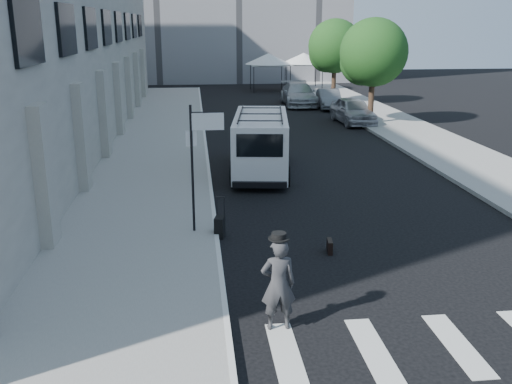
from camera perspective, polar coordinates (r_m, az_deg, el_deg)
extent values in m
plane|color=black|center=(13.37, 5.25, -8.79)|extent=(120.00, 120.00, 0.00)
cube|color=gray|center=(28.44, -9.66, 4.90)|extent=(4.50, 48.00, 0.15)
cube|color=gray|center=(34.31, 13.55, 6.65)|extent=(4.00, 56.00, 0.15)
cube|color=gray|center=(31.15, -23.96, 15.74)|extent=(10.00, 44.00, 12.00)
cylinder|color=black|center=(15.50, -6.39, 2.24)|extent=(0.07, 0.07, 3.50)
cube|color=white|center=(15.34, -6.49, 5.33)|extent=(0.30, 0.03, 0.42)
cube|color=white|center=(15.24, -4.84, 7.03)|extent=(0.85, 0.06, 0.45)
cylinder|color=black|center=(33.67, 11.43, 8.89)|extent=(0.32, 0.32, 2.80)
sphere|color=#173E14|center=(33.43, 11.70, 13.52)|extent=(3.80, 3.80, 3.80)
sphere|color=#173E14|center=(33.92, 10.67, 12.65)|extent=(2.66, 2.66, 2.66)
cylinder|color=black|center=(42.28, 7.76, 10.56)|extent=(0.32, 0.32, 2.80)
sphere|color=#173E14|center=(42.09, 7.91, 14.26)|extent=(3.80, 3.80, 3.80)
sphere|color=#173E14|center=(42.60, 7.15, 13.55)|extent=(2.66, 2.66, 2.66)
cylinder|color=black|center=(48.91, -0.22, 11.15)|extent=(0.06, 0.06, 2.20)
cylinder|color=black|center=(49.28, 3.09, 11.17)|extent=(0.06, 0.06, 2.20)
cylinder|color=black|center=(51.69, -0.55, 11.44)|extent=(0.06, 0.06, 2.20)
cylinder|color=black|center=(52.04, 2.58, 11.46)|extent=(0.06, 0.06, 2.20)
cube|color=white|center=(50.37, 1.23, 12.62)|extent=(3.00, 3.00, 0.12)
cone|color=white|center=(50.34, 1.24, 13.19)|extent=(4.00, 4.00, 0.90)
cylinder|color=black|center=(49.84, 3.45, 11.23)|extent=(0.06, 0.06, 2.20)
cylinder|color=black|center=(50.38, 6.66, 11.20)|extent=(0.06, 0.06, 2.20)
cylinder|color=black|center=(52.59, 2.94, 11.51)|extent=(0.06, 0.06, 2.20)
cylinder|color=black|center=(53.11, 5.98, 11.49)|extent=(0.06, 0.06, 2.20)
cube|color=white|center=(51.37, 4.79, 12.64)|extent=(3.00, 3.00, 0.12)
cone|color=white|center=(51.34, 4.80, 13.20)|extent=(4.00, 4.00, 0.90)
imported|color=#343436|center=(10.99, 2.24, -9.23)|extent=(0.69, 0.47, 1.86)
cube|color=black|center=(14.90, 7.38, -5.40)|extent=(0.18, 0.45, 0.34)
cube|color=black|center=(15.80, -3.66, -3.53)|extent=(0.34, 0.45, 0.58)
cylinder|color=black|center=(15.81, -3.93, -1.44)|extent=(0.02, 0.02, 0.55)
cylinder|color=black|center=(15.77, -3.21, -1.47)|extent=(0.02, 0.02, 0.55)
cube|color=black|center=(15.71, -3.59, -0.51)|extent=(0.22, 0.08, 0.03)
cube|color=silver|center=(22.21, 0.48, 4.97)|extent=(2.68, 5.60, 2.09)
cube|color=silver|center=(25.19, 0.58, 5.20)|extent=(2.00, 1.14, 1.10)
cube|color=black|center=(19.50, 0.37, 4.69)|extent=(1.59, 0.29, 0.80)
cylinder|color=black|center=(24.27, -1.70, 3.87)|extent=(0.38, 0.79, 0.76)
cylinder|color=black|center=(24.25, 2.79, 3.85)|extent=(0.38, 0.79, 0.76)
cylinder|color=black|center=(20.70, -2.22, 1.63)|extent=(0.38, 0.79, 0.76)
cylinder|color=black|center=(20.67, 3.03, 1.59)|extent=(0.38, 0.79, 0.76)
imported|color=#A4A6AC|center=(34.29, 9.68, 8.05)|extent=(2.04, 4.60, 1.54)
imported|color=slate|center=(40.19, 7.30, 9.21)|extent=(1.78, 4.13, 1.32)
imported|color=#ACAFB5|center=(41.54, 4.29, 9.72)|extent=(2.37, 5.52, 1.58)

